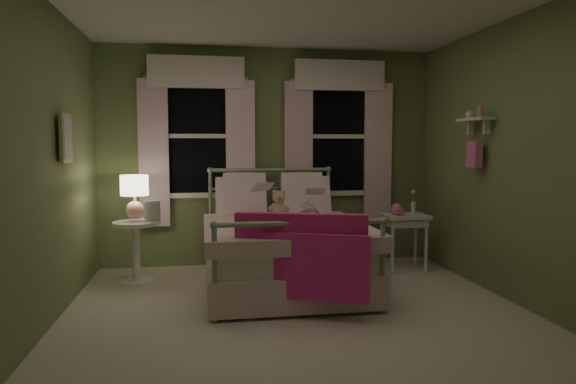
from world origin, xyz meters
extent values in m
plane|color=#F0E4CF|center=(0.00, 0.00, 0.00)|extent=(4.20, 4.20, 0.00)
plane|color=#697C4A|center=(0.00, 2.10, 1.30)|extent=(4.00, 0.00, 4.00)
plane|color=#697C4A|center=(0.00, -2.10, 1.30)|extent=(4.00, 0.00, 4.00)
plane|color=#697C4A|center=(-2.00, 0.00, 1.30)|extent=(0.00, 4.20, 4.20)
plane|color=#697C4A|center=(2.00, 0.00, 1.30)|extent=(0.00, 4.20, 4.20)
cube|color=white|center=(0.00, 1.00, 0.42)|extent=(1.44, 1.94, 0.26)
cube|color=white|center=(0.00, 1.00, 0.18)|extent=(1.54, 2.02, 0.30)
cube|color=white|center=(0.00, 0.85, 0.60)|extent=(1.58, 1.75, 0.14)
cylinder|color=#9EB793|center=(-0.69, 1.00, 0.30)|extent=(0.04, 1.90, 0.04)
cylinder|color=#9EB793|center=(0.69, 1.00, 0.30)|extent=(0.04, 1.90, 0.04)
cylinder|color=#9EB793|center=(-0.71, 1.97, 0.57)|extent=(0.04, 0.04, 1.15)
cylinder|color=#9EB793|center=(0.71, 1.97, 0.57)|extent=(0.04, 0.04, 1.15)
sphere|color=#9EB793|center=(-0.71, 1.97, 1.15)|extent=(0.07, 0.07, 0.07)
sphere|color=#9EB793|center=(0.71, 1.97, 1.15)|extent=(0.07, 0.07, 0.07)
cylinder|color=#9EB793|center=(0.00, 1.97, 1.15)|extent=(1.42, 0.04, 0.04)
cylinder|color=#9EB793|center=(0.00, 1.97, 0.93)|extent=(1.38, 0.03, 0.03)
cylinder|color=#9EB793|center=(-0.71, 0.03, 0.40)|extent=(0.04, 0.04, 0.80)
cylinder|color=#9EB793|center=(0.71, 0.03, 0.40)|extent=(0.04, 0.04, 0.80)
sphere|color=#9EB793|center=(-0.71, 0.03, 0.80)|extent=(0.07, 0.07, 0.07)
sphere|color=#9EB793|center=(0.71, 0.03, 0.80)|extent=(0.07, 0.07, 0.07)
cylinder|color=#9EB793|center=(0.00, 0.03, 0.80)|extent=(1.42, 0.04, 0.04)
cube|color=white|center=(-0.38, 1.70, 0.80)|extent=(0.55, 0.32, 0.57)
cube|color=white|center=(0.38, 1.70, 0.80)|extent=(0.55, 0.32, 0.57)
cube|color=white|center=(-0.33, 1.70, 0.88)|extent=(0.48, 0.30, 0.51)
cube|color=white|center=(0.33, 1.70, 0.88)|extent=(0.48, 0.30, 0.51)
cube|color=#DC2B7E|center=(0.00, 0.03, 0.72)|extent=(1.08, 0.42, 0.32)
cube|color=#F52FA4|center=(0.00, -0.04, 0.45)|extent=(1.04, 0.45, 0.55)
imported|color=#F7D1DD|center=(-0.28, 1.45, 0.91)|extent=(0.27, 0.19, 0.69)
imported|color=#F7D1DD|center=(0.28, 1.45, 0.95)|extent=(0.40, 0.32, 0.77)
imported|color=beige|center=(-0.28, 1.20, 0.96)|extent=(0.21, 0.14, 0.26)
imported|color=beige|center=(0.28, 1.20, 0.92)|extent=(0.21, 0.14, 0.26)
sphere|color=tan|center=(0.00, 1.30, 0.75)|extent=(0.19, 0.19, 0.19)
sphere|color=tan|center=(0.00, 1.28, 0.89)|extent=(0.14, 0.14, 0.14)
sphere|color=tan|center=(-0.05, 1.28, 0.95)|extent=(0.05, 0.05, 0.05)
sphere|color=tan|center=(0.04, 1.28, 0.95)|extent=(0.05, 0.05, 0.05)
sphere|color=tan|center=(-0.08, 1.27, 0.77)|extent=(0.07, 0.07, 0.07)
sphere|color=tan|center=(0.08, 1.27, 0.77)|extent=(0.07, 0.07, 0.07)
sphere|color=#8C6B51|center=(0.00, 1.23, 0.89)|extent=(0.05, 0.05, 0.05)
cylinder|color=white|center=(-1.49, 1.39, 0.63)|extent=(0.46, 0.46, 0.04)
cylinder|color=white|center=(-1.49, 1.39, 0.32)|extent=(0.08, 0.08, 0.60)
cylinder|color=white|center=(-1.49, 1.39, 0.01)|extent=(0.34, 0.34, 0.03)
sphere|color=#FFAF96|center=(-1.49, 1.39, 0.77)|extent=(0.19, 0.19, 0.19)
cylinder|color=pink|center=(-1.49, 1.39, 0.89)|extent=(0.03, 0.03, 0.11)
cylinder|color=#FFEAC6|center=(-1.49, 1.39, 1.03)|extent=(0.28, 0.28, 0.21)
imported|color=beige|center=(-1.39, 1.31, 0.66)|extent=(0.17, 0.23, 0.02)
cube|color=white|center=(1.49, 1.46, 0.63)|extent=(0.50, 0.40, 0.04)
cube|color=white|center=(1.49, 1.46, 0.56)|extent=(0.44, 0.34, 0.08)
cylinder|color=white|center=(1.29, 1.31, 0.31)|extent=(0.04, 0.04, 0.60)
cylinder|color=white|center=(1.69, 1.31, 0.31)|extent=(0.04, 0.04, 0.60)
cylinder|color=white|center=(1.29, 1.61, 0.31)|extent=(0.04, 0.04, 0.60)
cylinder|color=white|center=(1.69, 1.61, 0.31)|extent=(0.04, 0.04, 0.60)
sphere|color=pink|center=(1.39, 1.46, 0.71)|extent=(0.14, 0.14, 0.14)
cube|color=pink|center=(1.39, 1.37, 0.69)|extent=(0.11, 0.06, 0.04)
cylinder|color=white|center=(1.61, 1.51, 0.72)|extent=(0.05, 0.05, 0.14)
cylinder|color=#4C7F3F|center=(1.61, 1.51, 0.83)|extent=(0.01, 0.01, 0.12)
sphere|color=pink|center=(1.61, 1.51, 0.90)|extent=(0.06, 0.06, 0.06)
cube|color=black|center=(-0.85, 2.08, 1.55)|extent=(0.76, 0.02, 1.35)
cube|color=white|center=(-0.85, 2.06, 2.25)|extent=(0.84, 0.05, 0.06)
cube|color=white|center=(-0.85, 2.06, 0.85)|extent=(0.84, 0.05, 0.06)
cube|color=white|center=(-1.25, 2.06, 1.55)|extent=(0.06, 0.05, 1.40)
cube|color=white|center=(-0.45, 2.06, 1.55)|extent=(0.06, 0.05, 1.40)
cube|color=white|center=(-0.85, 2.06, 1.55)|extent=(0.76, 0.04, 0.05)
cube|color=silver|center=(-1.35, 2.02, 1.35)|extent=(0.34, 0.06, 1.70)
cube|color=white|center=(-0.35, 2.02, 1.35)|extent=(0.34, 0.06, 1.70)
cube|color=white|center=(-0.85, 2.00, 2.28)|extent=(1.10, 0.08, 0.36)
cylinder|color=white|center=(-0.85, 2.04, 2.22)|extent=(1.20, 0.03, 0.03)
cube|color=black|center=(0.85, 2.08, 1.55)|extent=(0.76, 0.02, 1.35)
cube|color=white|center=(0.85, 2.06, 2.25)|extent=(0.84, 0.05, 0.06)
cube|color=white|center=(0.85, 2.06, 0.85)|extent=(0.84, 0.05, 0.06)
cube|color=white|center=(0.45, 2.06, 1.55)|extent=(0.06, 0.05, 1.40)
cube|color=white|center=(1.25, 2.06, 1.55)|extent=(0.06, 0.05, 1.40)
cube|color=white|center=(0.85, 2.06, 1.55)|extent=(0.76, 0.04, 0.05)
cube|color=silver|center=(0.35, 2.02, 1.35)|extent=(0.34, 0.06, 1.70)
cube|color=white|center=(1.35, 2.02, 1.35)|extent=(0.34, 0.06, 1.70)
cube|color=white|center=(0.85, 2.00, 2.28)|extent=(1.10, 0.08, 0.36)
cylinder|color=white|center=(0.85, 2.04, 2.22)|extent=(1.20, 0.03, 0.03)
cube|color=white|center=(1.89, 0.70, 1.70)|extent=(0.15, 0.50, 0.03)
cube|color=white|center=(1.93, 0.55, 1.62)|extent=(0.06, 0.03, 0.14)
cube|color=white|center=(1.93, 0.85, 1.62)|extent=(0.06, 0.03, 0.14)
cylinder|color=pink|center=(1.89, 0.60, 1.77)|extent=(0.06, 0.06, 0.10)
sphere|color=white|center=(1.89, 0.80, 1.75)|extent=(0.08, 0.08, 0.08)
cube|color=pink|center=(1.90, 0.70, 1.35)|extent=(0.08, 0.18, 0.26)
cube|color=beige|center=(-1.95, 0.60, 1.50)|extent=(0.03, 0.32, 0.42)
cube|color=silver|center=(-1.94, 0.60, 1.50)|extent=(0.01, 0.25, 0.34)
camera|label=1|loc=(-0.79, -4.08, 1.44)|focal=32.00mm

